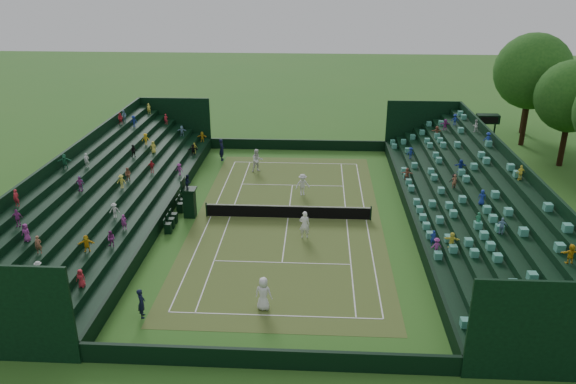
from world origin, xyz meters
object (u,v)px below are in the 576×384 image
at_px(tennis_net, 288,211).
at_px(player_far_west, 257,161).
at_px(player_far_east, 303,185).
at_px(umpire_chair, 189,199).
at_px(player_near_west, 263,294).
at_px(player_near_east, 305,225).

bearing_deg(tennis_net, player_far_west, 108.53).
distance_m(player_far_west, player_far_east, 6.54).
height_order(tennis_net, umpire_chair, umpire_chair).
height_order(umpire_chair, player_far_east, umpire_chair).
bearing_deg(player_near_west, player_far_east, -82.98).
xyz_separation_m(player_near_west, player_far_west, (-2.55, 20.81, 0.09)).
xyz_separation_m(tennis_net, umpire_chair, (-6.95, -0.07, 0.83)).
bearing_deg(player_far_west, player_far_east, -74.96).
distance_m(umpire_chair, player_near_west, 12.91).
bearing_deg(player_far_east, player_near_west, -110.37).
bearing_deg(player_far_west, tennis_net, -94.91).
height_order(player_near_west, player_near_east, player_near_east).
distance_m(tennis_net, player_near_west, 11.33).
bearing_deg(player_near_west, player_near_east, -90.13).
bearing_deg(player_near_west, umpire_chair, -48.12).
bearing_deg(player_near_west, tennis_net, -80.66).
bearing_deg(player_far_west, player_near_west, -106.44).
height_order(tennis_net, player_near_west, player_near_west).
relative_size(player_far_west, player_far_east, 1.17).
relative_size(player_near_east, player_far_west, 0.94).
xyz_separation_m(player_near_east, player_far_east, (-0.36, 7.36, -0.08)).
relative_size(tennis_net, umpire_chair, 3.69).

